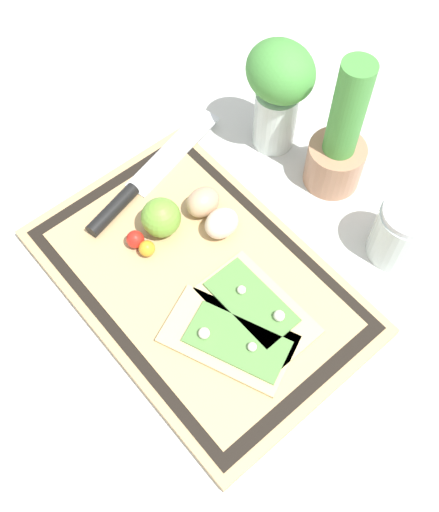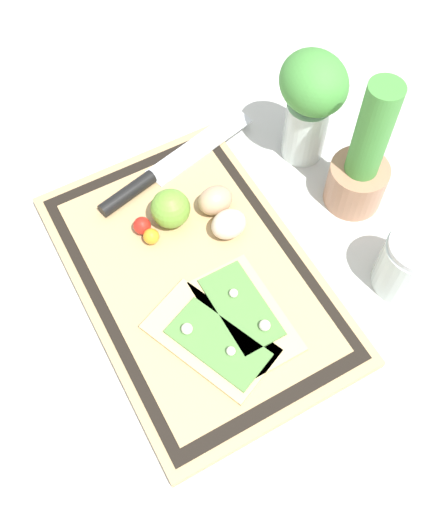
{
  "view_description": "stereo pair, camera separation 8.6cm",
  "coord_description": "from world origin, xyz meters",
  "views": [
    {
      "loc": [
        0.33,
        -0.24,
        0.78
      ],
      "look_at": [
        0.0,
        0.04,
        0.04
      ],
      "focal_mm": 42.0,
      "sensor_mm": 36.0,
      "label": 1
    },
    {
      "loc": [
        0.38,
        -0.17,
        0.78
      ],
      "look_at": [
        0.0,
        0.04,
        0.04
      ],
      "focal_mm": 42.0,
      "sensor_mm": 36.0,
      "label": 2
    }
  ],
  "objects": [
    {
      "name": "knife",
      "position": [
        -0.18,
        0.02,
        0.03
      ],
      "size": [
        0.1,
        0.3,
        0.02
      ],
      "color": "silver",
      "rests_on": "cutting_board"
    },
    {
      "name": "egg_pink",
      "position": [
        -0.04,
        0.08,
        0.04
      ],
      "size": [
        0.04,
        0.05,
        0.04
      ],
      "primitive_type": "ellipsoid",
      "color": "beige",
      "rests_on": "cutting_board"
    },
    {
      "name": "ground_plane",
      "position": [
        0.0,
        0.0,
        0.0
      ],
      "size": [
        6.0,
        6.0,
        0.0
      ],
      "primitive_type": "plane",
      "color": "silver"
    },
    {
      "name": "pizza_slice_near",
      "position": [
        0.1,
        -0.03,
        0.03
      ],
      "size": [
        0.2,
        0.16,
        0.02
      ],
      "color": "#DBBC7F",
      "rests_on": "cutting_board"
    },
    {
      "name": "egg_brown",
      "position": [
        -0.09,
        0.08,
        0.04
      ],
      "size": [
        0.04,
        0.05,
        0.04
      ],
      "primitive_type": "ellipsoid",
      "color": "tan",
      "rests_on": "cutting_board"
    },
    {
      "name": "cherry_tomato_red",
      "position": [
        -0.1,
        -0.03,
        0.03
      ],
      "size": [
        0.03,
        0.03,
        0.03
      ],
      "primitive_type": "sphere",
      "color": "red",
      "rests_on": "cutting_board"
    },
    {
      "name": "cutting_board",
      "position": [
        0.0,
        0.0,
        0.01
      ],
      "size": [
        0.49,
        0.32,
        0.02
      ],
      "color": "tan",
      "rests_on": "ground_plane"
    },
    {
      "name": "sauce_jar",
      "position": [
        0.15,
        0.26,
        0.04
      ],
      "size": [
        0.08,
        0.08,
        0.1
      ],
      "color": "silver",
      "rests_on": "ground_plane"
    },
    {
      "name": "pizza_slice_far",
      "position": [
        0.09,
        0.03,
        0.03
      ],
      "size": [
        0.17,
        0.1,
        0.02
      ],
      "color": "#DBBC7F",
      "rests_on": "cutting_board"
    },
    {
      "name": "lime",
      "position": [
        -0.1,
        0.01,
        0.05
      ],
      "size": [
        0.06,
        0.06,
        0.06
      ],
      "primitive_type": "sphere",
      "color": "#70A838",
      "rests_on": "cutting_board"
    },
    {
      "name": "cherry_tomato_yellow",
      "position": [
        -0.08,
        -0.03,
        0.03
      ],
      "size": [
        0.02,
        0.02,
        0.02
      ],
      "primitive_type": "sphere",
      "color": "gold",
      "rests_on": "cutting_board"
    },
    {
      "name": "herb_pot",
      "position": [
        -0.01,
        0.29,
        0.08
      ],
      "size": [
        0.09,
        0.09,
        0.24
      ],
      "color": "#AD7A5B",
      "rests_on": "ground_plane"
    },
    {
      "name": "herb_glass",
      "position": [
        -0.13,
        0.27,
        0.12
      ],
      "size": [
        0.11,
        0.1,
        0.2
      ],
      "color": "silver",
      "rests_on": "ground_plane"
    }
  ]
}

